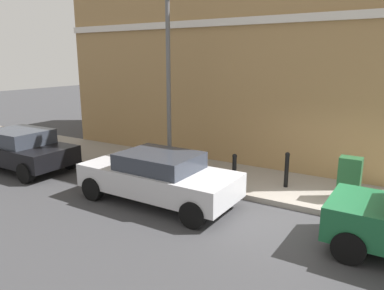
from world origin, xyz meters
TOP-DOWN VIEW (x-y plane):
  - ground at (0.00, 0.00)m, footprint 80.00×80.00m
  - sidewalk at (1.86, 6.00)m, footprint 2.67×30.00m
  - corner_building at (7.02, 4.41)m, footprint 7.74×12.82m
  - car_silver at (-0.80, 3.53)m, footprint 1.92×4.33m
  - car_black at (-0.85, 9.53)m, footprint 1.95×4.27m
  - utility_cabinet at (1.63, -0.84)m, footprint 0.46×0.61m
  - bollard_near_cabinet at (1.73, 0.85)m, footprint 0.14×0.14m
  - bollard_far_kerb at (0.78, 2.06)m, footprint 0.14×0.14m
  - lamppost at (1.53, 4.79)m, footprint 0.20×0.44m

SIDE VIEW (x-z plane):
  - ground at x=0.00m, z-range 0.00..0.00m
  - sidewalk at x=1.86m, z-range 0.00..0.15m
  - utility_cabinet at x=1.63m, z-range 0.11..1.26m
  - bollard_near_cabinet at x=1.73m, z-range 0.19..1.22m
  - bollard_far_kerb at x=0.78m, z-range 0.19..1.22m
  - car_black at x=-0.85m, z-range 0.03..1.42m
  - car_silver at x=-0.80m, z-range 0.04..1.41m
  - lamppost at x=1.53m, z-range 0.44..6.16m
  - corner_building at x=7.02m, z-range 0.00..8.50m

